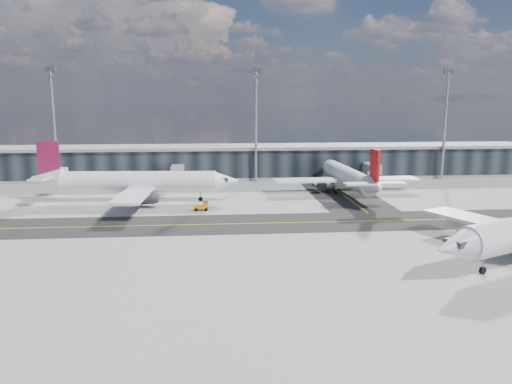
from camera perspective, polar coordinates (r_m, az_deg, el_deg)
ground at (r=83.08m, az=2.78°, el=-4.23°), size 300.00×300.00×0.00m
taxiway_lanes at (r=93.94m, az=4.29°, el=-2.49°), size 180.00×63.00×0.03m
terminal_concourse at (r=136.04m, az=-0.23°, el=3.37°), size 152.00×19.80×8.80m
floodlight_masts at (r=128.16m, az=-0.00°, el=8.09°), size 102.50×0.70×28.90m
airliner_af at (r=107.00m, az=-13.63°, el=1.15°), size 43.09×36.73×12.76m
airliner_redtail at (r=114.76m, az=10.52°, el=1.73°), size 33.72×39.60×11.74m
baggage_tug at (r=96.66m, az=-6.12°, el=-1.61°), size 2.84×1.47×1.78m
service_van at (r=121.96m, az=7.94°, el=0.88°), size 2.81×6.09×1.69m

